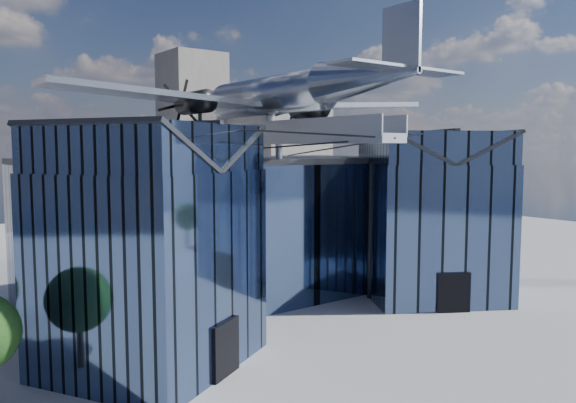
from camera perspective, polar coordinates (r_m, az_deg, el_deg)
ground_plane at (r=35.60m, az=1.97°, el=-11.87°), size 120.00×120.00×0.00m
museum at (r=39.02m, az=-3.35°, el=-2.00°), size 32.88×24.50×17.60m
bg_towers at (r=80.29m, az=-20.34°, el=4.70°), size 77.00×24.50×26.00m
tree_side_e at (r=58.49m, az=13.79°, el=-1.67°), size 4.31×4.31×5.17m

